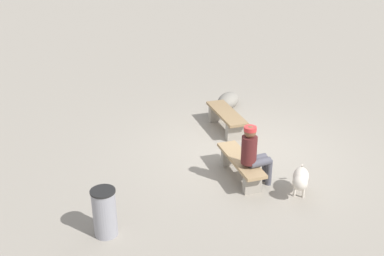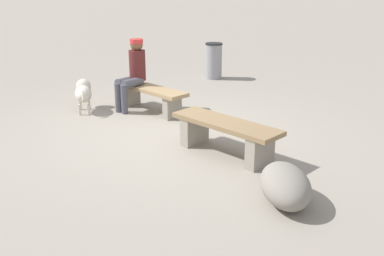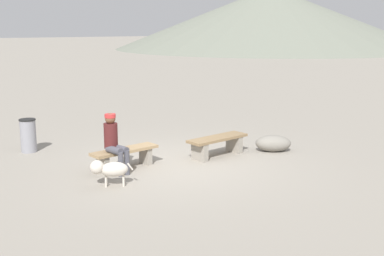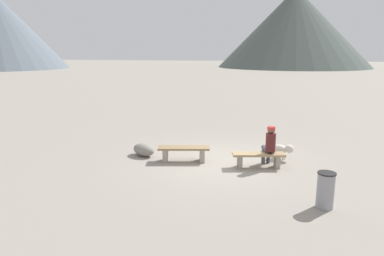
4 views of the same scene
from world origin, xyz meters
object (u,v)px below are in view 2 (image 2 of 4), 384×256
bench_left (225,132)px  dog (83,92)px  trash_bin (214,61)px  boulder (285,185)px  seated_person (133,70)px  bench_right (151,94)px

bench_left → dog: (2.96, 0.86, 0.03)m
dog → trash_bin: (0.83, -3.39, 0.07)m
trash_bin → boulder: size_ratio=0.94×
seated_person → bench_right: bearing=-167.5°
seated_person → boulder: 4.01m
bench_left → seated_person: size_ratio=1.32×
bench_right → seated_person: (0.29, 0.17, 0.40)m
bench_right → trash_bin: trash_bin is taller
seated_person → trash_bin: size_ratio=1.53×
dog → boulder: dog is taller
dog → trash_bin: size_ratio=0.96×
bench_left → trash_bin: size_ratio=2.02×
dog → bench_left: bearing=-142.3°
bench_left → trash_bin: trash_bin is taller
seated_person → trash_bin: seated_person is taller
trash_bin → bench_left: bearing=146.3°
seated_person → trash_bin: (1.23, -2.61, -0.30)m
bench_right → boulder: size_ratio=1.82×
bench_left → boulder: bench_left is taller
bench_left → trash_bin: bearing=-46.3°
boulder → dog: bearing=7.5°
bench_right → seated_person: bearing=17.2°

